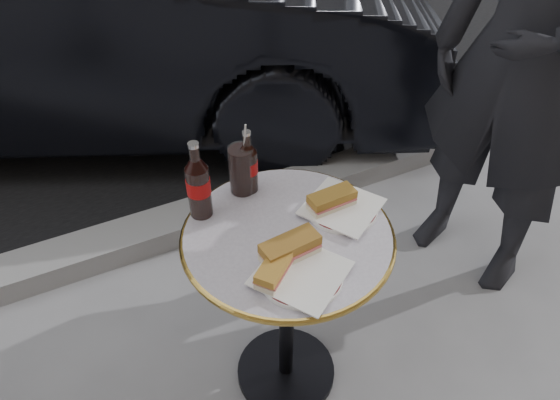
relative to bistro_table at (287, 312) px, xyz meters
name	(u,v)px	position (x,y,z in m)	size (l,w,h in m)	color
ground	(286,373)	(0.00, 0.00, -0.37)	(80.00, 80.00, 0.00)	gray
curb	(202,217)	(0.00, 0.90, -0.32)	(40.00, 0.20, 0.12)	gray
bistro_table	(287,312)	(0.00, 0.00, 0.00)	(0.62, 0.62, 0.73)	#BAB2C4
plate_left	(301,275)	(-0.04, -0.16, 0.37)	(0.23, 0.23, 0.01)	white
plate_right	(342,208)	(0.19, 0.02, 0.37)	(0.22, 0.22, 0.01)	white
sandwich_left_a	(275,269)	(-0.11, -0.14, 0.40)	(0.14, 0.06, 0.05)	#AC782B
sandwich_left_b	(290,249)	(-0.04, -0.09, 0.41)	(0.16, 0.08, 0.06)	olive
sandwich_right	(332,201)	(0.16, 0.03, 0.40)	(0.14, 0.07, 0.05)	olive
cola_bottle_left	(198,180)	(-0.19, 0.19, 0.49)	(0.07, 0.07, 0.25)	black
cola_bottle_right	(248,161)	(-0.02, 0.23, 0.47)	(0.06, 0.06, 0.22)	black
cola_glass	(242,169)	(-0.04, 0.24, 0.45)	(0.08, 0.08, 0.16)	black
parked_car	(49,3)	(-0.35, 2.19, 0.34)	(4.27, 1.48, 1.40)	black
pedestrian	(530,57)	(1.02, 0.18, 0.61)	(0.71, 0.47, 1.95)	black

